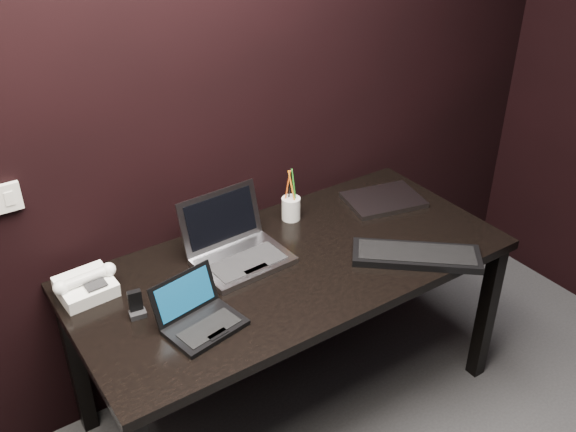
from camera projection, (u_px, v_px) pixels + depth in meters
wall_back at (163, 109)px, 2.34m from camera, size 4.00×0.00×4.00m
desk at (292, 277)px, 2.53m from camera, size 1.70×0.80×0.74m
netbook at (200, 317)px, 2.15m from camera, size 0.28×0.26×0.16m
silver_laptop at (237, 249)px, 2.48m from camera, size 0.36×0.33×0.24m
ext_keyboard at (416, 255)px, 2.49m from camera, size 0.48×0.45×0.03m
closed_laptop at (383, 200)px, 2.88m from camera, size 0.38×0.31×0.02m
desk_phone at (86, 286)px, 2.28m from camera, size 0.23×0.18×0.11m
mobile_phone at (136, 306)px, 2.19m from camera, size 0.06×0.05×0.10m
pen_cup at (291, 207)px, 2.73m from camera, size 0.09×0.09×0.24m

